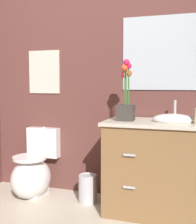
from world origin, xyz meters
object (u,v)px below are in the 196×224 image
Objects in this scene: toilet at (33,173)px; wall_mirror at (164,53)px; flower_vase at (126,100)px; wall_poster at (44,72)px; vanity_cabinet at (159,166)px; trash_bin at (88,188)px.

wall_mirror reaches higher than toilet.
flower_vase is 1.17× the size of wall_poster.
wall_poster is 0.58× the size of wall_mirror.
wall_poster is at bearing 167.09° from vanity_cabinet.
vanity_cabinet is 0.65m from flower_vase.
vanity_cabinet is 2.20× the size of wall_poster.
flower_vase reaches higher than vanity_cabinet.
trash_bin is 1.32m from wall_poster.
flower_vase is (0.99, -0.07, 0.77)m from toilet.
flower_vase is 1.98× the size of trash_bin.
flower_vase is 1.09m from wall_poster.
vanity_cabinet is 1.88× the size of flower_vase.
toilet is at bearing 175.72° from flower_vase.
toilet reaches higher than trash_bin.
wall_mirror is (1.28, 0.00, 0.16)m from wall_poster.
wall_poster is at bearing 161.02° from flower_vase.
wall_poster reaches higher than toilet.
flower_vase reaches higher than trash_bin.
wall_mirror is at bearing 11.81° from toilet.
wall_mirror is (-0.00, 0.29, 1.02)m from vanity_cabinet.
trash_bin is 1.50m from wall_mirror.
wall_mirror reaches higher than flower_vase.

